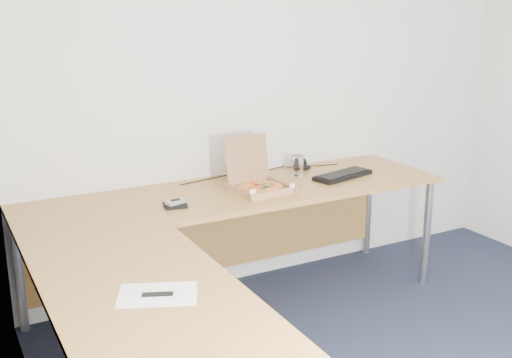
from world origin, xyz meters
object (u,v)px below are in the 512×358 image
keyboard (343,175)px  wallet (175,205)px  desk (219,226)px  pizza_box (259,185)px  drinking_glass (298,165)px

keyboard → wallet: keyboard is taller
desk → keyboard: keyboard is taller
pizza_box → keyboard: size_ratio=0.83×
drinking_glass → pizza_box: bearing=-153.9°
desk → wallet: bearing=109.6°
drinking_glass → keyboard: 0.29m
pizza_box → drinking_glass: size_ratio=2.67×
desk → pizza_box: 0.56m
desk → pizza_box: size_ratio=7.38×
drinking_glass → keyboard: size_ratio=0.31×
keyboard → desk: bearing=-173.5°
wallet → drinking_glass: bearing=25.0°
drinking_glass → wallet: drinking_glass is taller
pizza_box → drinking_glass: 0.42m
pizza_box → wallet: 0.54m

